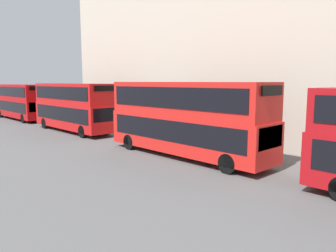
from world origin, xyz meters
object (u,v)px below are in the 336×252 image
at_px(bus_second_in_queue, 185,116).
at_px(bus_trailing, 21,100).
at_px(pedestrian, 280,148).
at_px(bus_third_in_queue, 73,105).

distance_m(bus_second_in_queue, bus_trailing, 26.64).
xyz_separation_m(bus_second_in_queue, bus_trailing, (0.00, 26.64, -0.18)).
bearing_deg(bus_trailing, bus_second_in_queue, -90.00).
bearing_deg(bus_second_in_queue, bus_trailing, 90.00).
bearing_deg(bus_trailing, pedestrian, -84.89).
bearing_deg(bus_trailing, bus_third_in_queue, -90.00).
height_order(bus_third_in_queue, bus_trailing, bus_third_in_queue).
height_order(bus_second_in_queue, bus_third_in_queue, bus_second_in_queue).
bearing_deg(bus_third_in_queue, bus_trailing, 90.00).
xyz_separation_m(bus_third_in_queue, bus_trailing, (0.00, 12.92, -0.10)).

